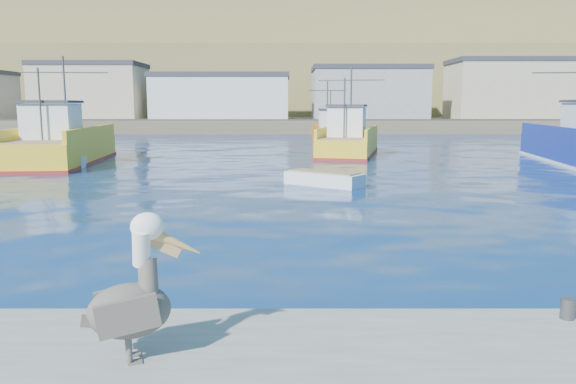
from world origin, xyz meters
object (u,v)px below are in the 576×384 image
object	(u,v)px
pelican	(133,298)
boat_orange	(328,131)
trawler_yellow_b	(348,141)
skiff_left	(50,163)
trawler_yellow_a	(61,146)
skiff_mid	(324,180)

from	to	relation	value
pelican	boat_orange	bearing A→B (deg)	83.23
trawler_yellow_b	skiff_left	world-z (taller)	trawler_yellow_b
boat_orange	skiff_left	size ratio (longest dim) A/B	1.81
boat_orange	pelican	xyz separation A→B (m)	(-5.70, -48.04, 0.29)
trawler_yellow_a	pelican	distance (m)	30.03
trawler_yellow_a	boat_orange	bearing A→B (deg)	49.28
trawler_yellow_b	skiff_mid	xyz separation A→B (m)	(-2.69, -15.31, -0.73)
boat_orange	skiff_left	bearing A→B (deg)	-127.10
pelican	trawler_yellow_a	bearing A→B (deg)	113.38
trawler_yellow_a	boat_orange	xyz separation A→B (m)	(17.62, 20.47, -0.10)
trawler_yellow_b	skiff_left	distance (m)	19.59
skiff_mid	pelican	bearing A→B (deg)	-100.67
skiff_left	trawler_yellow_a	bearing A→B (deg)	97.21
trawler_yellow_a	skiff_mid	world-z (taller)	trawler_yellow_a
trawler_yellow_b	skiff_left	xyz separation A→B (m)	(-17.72, -8.32, -0.71)
skiff_mid	skiff_left	bearing A→B (deg)	155.06
boat_orange	pelican	world-z (taller)	boat_orange
trawler_yellow_b	skiff_mid	distance (m)	15.57
trawler_yellow_a	pelican	bearing A→B (deg)	-66.62
boat_orange	skiff_mid	bearing A→B (deg)	-94.36
pelican	trawler_yellow_b	bearing A→B (deg)	79.65
skiff_left	skiff_mid	size ratio (longest dim) A/B	1.09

